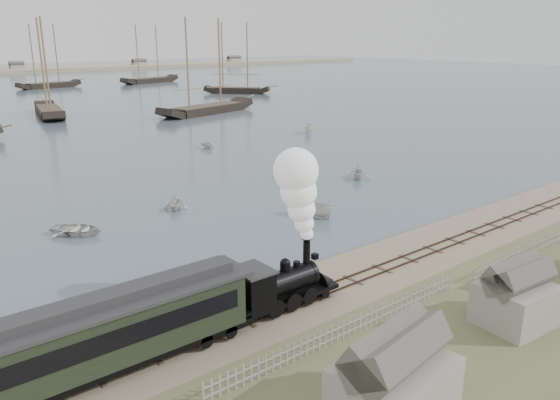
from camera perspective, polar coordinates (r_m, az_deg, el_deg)
ground at (r=40.34m, az=6.60°, el=-7.02°), size 600.00×600.00×0.00m
rail_track at (r=39.08m, az=8.70°, el=-7.86°), size 120.00×1.80×0.16m
picket_fence_west at (r=31.84m, az=7.27°, el=-13.96°), size 19.00×0.10×1.20m
picket_fence_east at (r=46.02m, az=24.57°, el=-5.44°), size 15.00×0.10×1.20m
shed_mid at (r=35.56m, az=23.13°, el=-11.80°), size 4.00×3.50×3.60m
locomotive at (r=33.44m, az=1.85°, el=-3.93°), size 7.63×2.85×9.51m
passenger_coach at (r=28.66m, az=-17.54°, el=-12.93°), size 15.60×3.01×3.79m
beached_dinghy at (r=32.27m, az=-19.17°, el=-13.50°), size 4.41×5.06×0.88m
rowboat_0 at (r=49.24m, az=-20.46°, el=-2.90°), size 5.40×5.26×0.91m
rowboat_1 at (r=53.57m, az=-10.87°, el=-0.26°), size 3.60×3.61×1.44m
rowboat_2 at (r=50.61m, az=3.59°, el=-0.97°), size 4.09×2.36×1.49m
rowboat_3 at (r=65.19m, az=1.34°, el=2.82°), size 3.57×4.51×0.84m
rowboat_4 at (r=64.69m, az=8.12°, el=2.94°), size 4.29×4.27×1.71m
rowboat_5 at (r=94.68m, az=2.95°, el=7.41°), size 3.94×3.79×1.54m
rowboat_7 at (r=82.45m, az=-7.70°, el=5.85°), size 3.20×2.92×1.44m
schooner_3 at (r=124.32m, az=-23.45°, el=12.61°), size 8.93×21.84×20.00m
schooner_4 at (r=120.22m, az=-7.78°, el=13.71°), size 26.06×12.34×20.00m
schooner_5 at (r=162.07m, az=-4.62°, el=14.56°), size 16.21×16.97×20.00m
schooner_8 at (r=193.99m, az=-23.28°, el=13.66°), size 21.03×8.66×20.00m
schooner_9 at (r=204.84m, az=-13.60°, el=14.62°), size 23.71×11.04×20.00m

